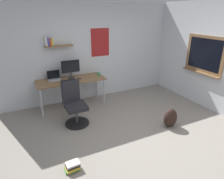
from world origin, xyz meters
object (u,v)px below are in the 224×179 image
at_px(monitor_primary, 71,68).
at_px(coffee_mug, 99,74).
at_px(office_chair, 75,106).
at_px(backpack, 170,118).
at_px(computer_mouse, 79,79).
at_px(laptop, 54,78).
at_px(keyboard, 68,80).
at_px(book_stack_on_floor, 72,167).
at_px(desk, 71,82).

distance_m(monitor_primary, coffee_mug, 0.75).
bearing_deg(monitor_primary, office_chair, -102.51).
bearing_deg(backpack, computer_mouse, 127.80).
relative_size(laptop, monitor_primary, 0.67).
relative_size(laptop, keyboard, 0.84).
relative_size(keyboard, book_stack_on_floor, 1.52).
xyz_separation_m(desk, computer_mouse, (0.20, -0.08, 0.08)).
xyz_separation_m(desk, monitor_primary, (0.04, 0.10, 0.34)).
bearing_deg(monitor_primary, backpack, -52.03).
bearing_deg(office_chair, laptop, 101.49).
bearing_deg(keyboard, computer_mouse, -0.00).
relative_size(coffee_mug, backpack, 0.22).
distance_m(desk, computer_mouse, 0.23).
bearing_deg(laptop, monitor_primary, -6.48).
distance_m(computer_mouse, backpack, 2.38).
bearing_deg(desk, laptop, 158.26).
relative_size(office_chair, keyboard, 2.57).
bearing_deg(keyboard, laptop, 141.92).
distance_m(office_chair, monitor_primary, 1.17).
bearing_deg(desk, monitor_primary, 67.81).
relative_size(computer_mouse, backpack, 0.25).
bearing_deg(keyboard, book_stack_on_floor, -104.10).
relative_size(monitor_primary, backpack, 1.11).
bearing_deg(monitor_primary, coffee_mug, -10.79).
height_order(office_chair, laptop, laptop).
relative_size(monitor_primary, coffee_mug, 5.04).
xyz_separation_m(computer_mouse, coffee_mug, (0.55, 0.05, 0.03)).
xyz_separation_m(office_chair, monitor_primary, (0.22, 0.98, 0.60)).
bearing_deg(monitor_primary, laptop, 173.52).
height_order(desk, computer_mouse, computer_mouse).
distance_m(laptop, backpack, 2.93).
bearing_deg(keyboard, office_chair, -96.43).
height_order(laptop, backpack, laptop).
xyz_separation_m(keyboard, book_stack_on_floor, (-0.54, -2.16, -0.68)).
bearing_deg(backpack, desk, 130.20).
bearing_deg(computer_mouse, backpack, -52.20).
relative_size(office_chair, backpack, 2.27).
bearing_deg(book_stack_on_floor, computer_mouse, 69.14).
height_order(backpack, book_stack_on_floor, backpack).
distance_m(keyboard, book_stack_on_floor, 2.33).
distance_m(computer_mouse, book_stack_on_floor, 2.41).
bearing_deg(book_stack_on_floor, desk, 74.35).
distance_m(laptop, computer_mouse, 0.62).
bearing_deg(laptop, office_chair, -78.51).
distance_m(computer_mouse, coffee_mug, 0.56).
bearing_deg(office_chair, coffee_mug, 42.33).
distance_m(laptop, keyboard, 0.38).
relative_size(computer_mouse, book_stack_on_floor, 0.43).
height_order(monitor_primary, computer_mouse, monitor_primary).
relative_size(office_chair, coffee_mug, 10.33).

